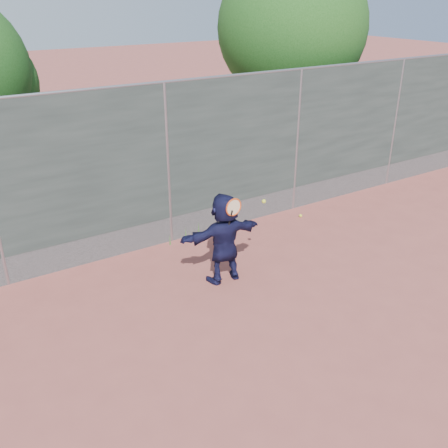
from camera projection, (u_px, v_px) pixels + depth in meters
ground at (283, 337)px, 6.98m from camera, size 80.00×80.00×0.00m
player at (224, 238)px, 8.06m from camera, size 1.44×0.52×1.53m
ball_ground at (301, 216)px, 10.66m from camera, size 0.07×0.07×0.07m
fence at (168, 162)px, 9.00m from camera, size 20.00×0.06×3.03m
swing_action at (237, 208)px, 7.71m from camera, size 0.77×0.13×0.51m
tree_right at (296, 32)px, 12.16m from camera, size 3.78×3.60×5.39m
weed_clump at (188, 233)px, 9.67m from camera, size 0.68×0.07×0.30m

